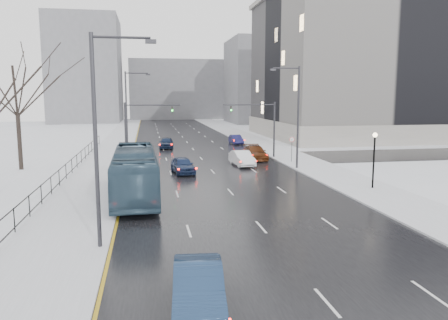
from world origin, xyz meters
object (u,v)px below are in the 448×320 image
sedan_right_near (242,158)px  sedan_left_near (198,288)px  streetlight_l_near (100,131)px  mast_signal_left (135,124)px  no_uturn_sign (292,142)px  mast_signal_right (265,123)px  sedan_right_distant (236,139)px  sedan_center_far (166,143)px  streetlight_r_mid (296,112)px  sedan_center_near (183,165)px  bus (135,173)px  sedan_right_far (255,153)px  streetlight_l_far (128,109)px  lamppost_r_mid (374,152)px  tree_park_e (22,171)px

sedan_right_near → sedan_left_near: bearing=-110.1°
streetlight_l_near → mast_signal_left: bearing=88.3°
no_uturn_sign → mast_signal_right: bearing=115.1°
sedan_right_distant → mast_signal_left: bearing=-136.3°
sedan_right_distant → sedan_center_far: bearing=-164.4°
streetlight_r_mid → streetlight_l_near: same height
sedan_center_near → sedan_center_far: 19.85m
sedan_right_distant → bus: bearing=-116.0°
streetlight_r_mid → sedan_right_far: streetlight_r_mid is taller
streetlight_l_near → mast_signal_right: size_ratio=1.54×
streetlight_l_near → streetlight_l_far: 32.00m
streetlight_l_far → bus: bearing=-86.9°
lamppost_r_mid → sedan_center_far: lamppost_r_mid is taller
streetlight_l_near → bus: bearing=83.7°
sedan_right_near → sedan_right_distant: sedan_right_near is taller
streetlight_l_near → no_uturn_sign: bearing=54.1°
mast_signal_left → mast_signal_right: bearing=0.0°
no_uturn_sign → sedan_right_near: no_uturn_sign is taller
mast_signal_right → streetlight_l_near: bearing=-119.0°
lamppost_r_mid → sedan_right_far: (-5.01, 17.22, -2.13)m
sedan_right_near → sedan_right_distant: 20.33m
sedan_right_far → sedan_right_near: bearing=-118.9°
no_uturn_sign → sedan_right_distant: 19.22m
tree_park_e → sedan_left_near: bearing=-66.0°
tree_park_e → lamppost_r_mid: tree_park_e is taller
streetlight_l_near → sedan_right_far: (14.16, 27.22, -4.81)m
sedan_right_far → sedan_center_far: (-9.49, 12.33, -0.00)m
streetlight_r_mid → mast_signal_right: (-0.84, 8.00, -1.51)m
tree_park_e → mast_signal_right: bearing=8.9°
sedan_right_far → sedan_center_far: bearing=129.2°
streetlight_l_far → tree_park_e: bearing=-141.4°
lamppost_r_mid → sedan_right_near: bearing=120.0°
tree_park_e → bus: (11.20, -13.41, 1.80)m
streetlight_l_near → lamppost_r_mid: size_ratio=2.34×
bus → sedan_right_far: bearing=50.7°
streetlight_l_near → sedan_right_far: bearing=62.5°
sedan_right_distant → sedan_right_near: bearing=-102.6°
sedan_right_far → sedan_right_distant: 15.84m
lamppost_r_mid → streetlight_l_far: bearing=131.1°
no_uturn_sign → sedan_left_near: (-13.70, -30.72, -1.48)m
sedan_center_far → sedan_center_near: bearing=-83.1°
no_uturn_sign → sedan_left_near: size_ratio=0.57×
mast_signal_left → sedan_left_near: mast_signal_left is taller
mast_signal_left → sedan_center_far: bearing=71.7°
sedan_right_distant → no_uturn_sign: bearing=-86.0°
sedan_right_distant → tree_park_e: bearing=-145.6°
sedan_center_near → sedan_center_far: bearing=84.9°
lamppost_r_mid → sedan_left_near: bearing=-132.8°
sedan_right_far → sedan_center_far: 15.56m
sedan_left_near → sedan_right_near: (8.00, 29.71, -0.01)m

